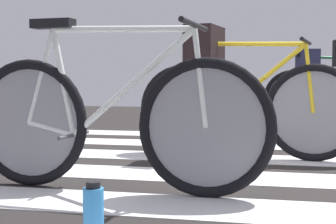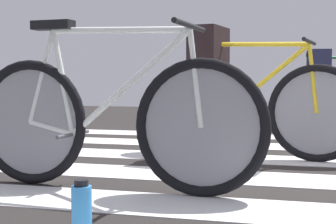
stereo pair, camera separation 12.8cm
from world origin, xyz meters
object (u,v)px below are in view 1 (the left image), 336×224
water_bottle (93,214)px  bicycle_1_of_4 (112,120)px  cyclist_4_of_4 (308,77)px  cyclist_2_of_4 (205,72)px  bicycle_4_of_4 (332,96)px  bicycle_2_of_4 (244,108)px

water_bottle → bicycle_1_of_4: bearing=104.1°
bicycle_1_of_4 → cyclist_4_of_4: size_ratio=1.79×
bicycle_1_of_4 → cyclist_2_of_4: bearing=81.8°
bicycle_1_of_4 → bicycle_4_of_4: 4.40m
cyclist_2_of_4 → cyclist_4_of_4: size_ratio=1.04×
cyclist_4_of_4 → bicycle_4_of_4: bearing=0.0°
cyclist_4_of_4 → water_bottle: (-1.02, -4.90, -0.52)m
bicycle_4_of_4 → water_bottle: 5.14m
cyclist_4_of_4 → water_bottle: bearing=-112.8°
bicycle_1_of_4 → bicycle_2_of_4: same height
cyclist_2_of_4 → bicycle_1_of_4: bearing=-93.3°
bicycle_2_of_4 → cyclist_4_of_4: size_ratio=1.77×
bicycle_2_of_4 → cyclist_4_of_4: bearing=86.5°
cyclist_2_of_4 → bicycle_4_of_4: (1.23, 2.75, -0.27)m
cyclist_2_of_4 → bicycle_4_of_4: 3.03m
cyclist_4_of_4 → water_bottle: size_ratio=4.23×
bicycle_4_of_4 → water_bottle: bicycle_4_of_4 is taller
bicycle_2_of_4 → bicycle_4_of_4: (0.92, 2.80, 0.00)m
bicycle_1_of_4 → bicycle_4_of_4: (1.54, 4.12, 0.00)m
bicycle_1_of_4 → bicycle_2_of_4: (0.61, 1.32, 0.00)m
cyclist_2_of_4 → cyclist_4_of_4: 2.85m
cyclist_4_of_4 → cyclist_2_of_4: bearing=-120.0°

